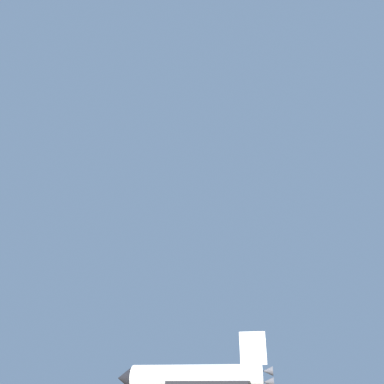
# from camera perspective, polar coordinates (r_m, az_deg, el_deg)

# --- Properties ---
(space_shuttle) EXTENTS (38.80, 26.44, 15.80)m
(space_shuttle) POSITION_cam_1_polar(r_m,az_deg,el_deg) (108.14, 0.33, -24.72)
(space_shuttle) COLOR white
(space_shuttle) RESTS_ON ground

